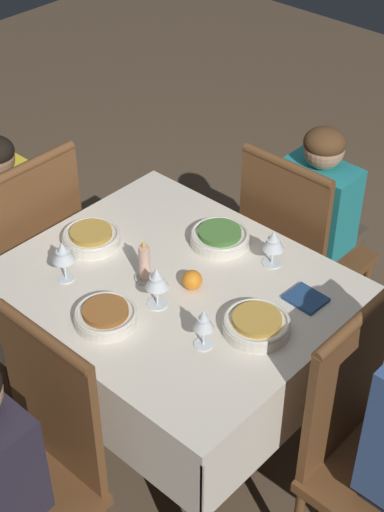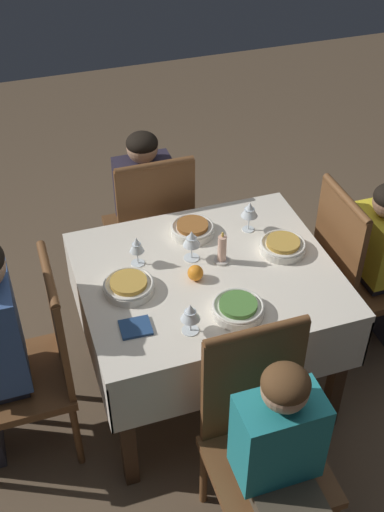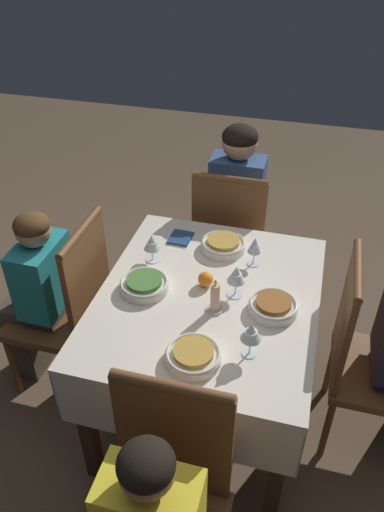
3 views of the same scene
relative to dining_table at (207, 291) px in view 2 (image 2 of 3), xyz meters
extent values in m
plane|color=brown|center=(0.00, 0.00, -0.64)|extent=(8.00, 8.00, 0.00)
cube|color=silver|center=(0.00, 0.00, 0.09)|extent=(1.10, 0.93, 0.04)
cube|color=silver|center=(0.00, 0.46, -0.06)|extent=(1.10, 0.01, 0.26)
cube|color=silver|center=(0.00, -0.46, -0.06)|extent=(1.10, 0.01, 0.26)
cube|color=silver|center=(0.55, 0.00, -0.06)|extent=(0.01, 0.93, 0.26)
cube|color=silver|center=(-0.55, 0.00, -0.06)|extent=(0.01, 0.93, 0.26)
cube|color=#3D2616|center=(0.48, 0.40, -0.28)|extent=(0.06, 0.06, 0.72)
cube|color=#3D2616|center=(-0.48, 0.40, -0.28)|extent=(0.06, 0.06, 0.72)
cube|color=#3D2616|center=(0.48, -0.40, -0.28)|extent=(0.06, 0.06, 0.72)
cube|color=#3D2616|center=(-0.48, -0.40, -0.28)|extent=(0.06, 0.06, 0.72)
cube|color=brown|center=(-0.87, -0.05, -0.23)|extent=(0.43, 0.43, 0.04)
cube|color=brown|center=(-0.66, -0.05, 0.06)|extent=(0.03, 0.40, 0.53)
cylinder|color=brown|center=(-0.66, -0.05, 0.32)|extent=(0.04, 0.39, 0.04)
cylinder|color=brown|center=(-0.68, 0.14, -0.45)|extent=(0.03, 0.03, 0.39)
cylinder|color=brown|center=(-0.68, -0.24, -0.45)|extent=(0.03, 0.03, 0.39)
cube|color=brown|center=(-0.02, -0.78, -0.23)|extent=(0.43, 0.43, 0.04)
cube|color=brown|center=(-0.02, -0.58, 0.06)|extent=(0.40, 0.03, 0.53)
cylinder|color=brown|center=(-0.02, -0.58, 0.32)|extent=(0.39, 0.04, 0.04)
cylinder|color=brown|center=(-0.21, -0.59, -0.45)|extent=(0.03, 0.03, 0.39)
cylinder|color=brown|center=(0.17, -0.59, -0.45)|extent=(0.03, 0.03, 0.39)
cube|color=brown|center=(0.87, 0.04, -0.23)|extent=(0.43, 0.43, 0.04)
cube|color=brown|center=(0.66, 0.04, 0.06)|extent=(0.03, 0.40, 0.53)
cylinder|color=brown|center=(0.66, 0.04, 0.32)|extent=(0.04, 0.39, 0.04)
cylinder|color=brown|center=(1.06, 0.23, -0.45)|extent=(0.03, 0.03, 0.39)
cylinder|color=brown|center=(0.68, -0.15, -0.45)|extent=(0.03, 0.03, 0.39)
cylinder|color=brown|center=(0.68, 0.23, -0.45)|extent=(0.03, 0.03, 0.39)
cube|color=brown|center=(-0.07, 0.78, -0.23)|extent=(0.43, 0.43, 0.04)
cube|color=brown|center=(-0.07, 0.58, 0.06)|extent=(0.40, 0.03, 0.53)
cylinder|color=brown|center=(-0.07, 0.58, 0.32)|extent=(0.39, 0.04, 0.04)
cylinder|color=brown|center=(0.12, 0.97, -0.45)|extent=(0.03, 0.03, 0.39)
cylinder|color=brown|center=(-0.26, 0.97, -0.45)|extent=(0.03, 0.03, 0.39)
cylinder|color=brown|center=(0.12, 0.59, -0.45)|extent=(0.03, 0.03, 0.39)
cylinder|color=brown|center=(-0.26, 0.59, -0.45)|extent=(0.03, 0.03, 0.39)
cube|color=#4C4233|center=(-0.02, -0.90, -0.18)|extent=(0.24, 0.31, 0.06)
cube|color=teal|center=(-0.02, -0.81, 0.03)|extent=(0.30, 0.18, 0.36)
sphere|color=tan|center=(-0.02, -0.81, 0.29)|extent=(0.16, 0.16, 0.16)
ellipsoid|color=brown|center=(-0.02, -0.81, 0.32)|extent=(0.16, 0.16, 0.11)
cube|color=yellow|center=(0.90, 0.04, 0.01)|extent=(0.18, 0.30, 0.33)
cube|color=#282833|center=(-0.07, 0.98, -0.43)|extent=(0.23, 0.14, 0.43)
cube|color=#282833|center=(-0.07, 0.90, -0.18)|extent=(0.24, 0.31, 0.06)
cube|color=#282333|center=(-0.07, 0.81, 0.03)|extent=(0.30, 0.18, 0.36)
sphere|color=tan|center=(-0.07, 0.81, 0.29)|extent=(0.16, 0.16, 0.16)
ellipsoid|color=black|center=(-0.07, 0.81, 0.32)|extent=(0.16, 0.16, 0.11)
cylinder|color=silver|center=(-0.35, -0.01, 0.13)|extent=(0.21, 0.21, 0.04)
torus|color=silver|center=(-0.35, -0.01, 0.15)|extent=(0.21, 0.21, 0.01)
cylinder|color=gold|center=(-0.35, -0.01, 0.16)|extent=(0.15, 0.15, 0.02)
cylinder|color=white|center=(-0.27, 0.15, 0.11)|extent=(0.06, 0.06, 0.00)
cylinder|color=white|center=(-0.27, 0.15, 0.15)|extent=(0.01, 0.01, 0.07)
cone|color=white|center=(-0.27, 0.15, 0.22)|extent=(0.06, 0.06, 0.07)
cylinder|color=white|center=(-0.27, 0.15, 0.20)|extent=(0.04, 0.04, 0.03)
cylinder|color=silver|center=(0.03, -0.28, 0.13)|extent=(0.21, 0.21, 0.04)
torus|color=silver|center=(0.03, -0.28, 0.15)|extent=(0.21, 0.21, 0.01)
cylinder|color=#4C7F38|center=(0.03, -0.28, 0.16)|extent=(0.15, 0.15, 0.02)
cylinder|color=white|center=(-0.18, -0.31, 0.11)|extent=(0.07, 0.07, 0.00)
cylinder|color=white|center=(-0.18, -0.31, 0.15)|extent=(0.01, 0.01, 0.06)
cone|color=white|center=(-0.18, -0.31, 0.21)|extent=(0.08, 0.08, 0.07)
cylinder|color=white|center=(-0.18, -0.31, 0.20)|extent=(0.05, 0.05, 0.03)
cylinder|color=silver|center=(0.37, 0.03, 0.13)|extent=(0.21, 0.21, 0.04)
torus|color=silver|center=(0.37, 0.03, 0.15)|extent=(0.20, 0.20, 0.01)
cylinder|color=gold|center=(0.37, 0.03, 0.16)|extent=(0.15, 0.15, 0.02)
cylinder|color=white|center=(0.28, 0.23, 0.11)|extent=(0.06, 0.06, 0.00)
cylinder|color=white|center=(0.28, 0.23, 0.15)|extent=(0.01, 0.01, 0.08)
cone|color=white|center=(0.28, 0.23, 0.23)|extent=(0.08, 0.08, 0.07)
cylinder|color=white|center=(0.28, 0.23, 0.21)|extent=(0.05, 0.05, 0.03)
cylinder|color=silver|center=(0.03, 0.28, 0.13)|extent=(0.20, 0.20, 0.04)
torus|color=silver|center=(0.03, 0.28, 0.15)|extent=(0.20, 0.20, 0.01)
cylinder|color=#995B28|center=(0.03, 0.28, 0.16)|extent=(0.15, 0.15, 0.02)
cylinder|color=white|center=(-0.04, 0.11, 0.11)|extent=(0.07, 0.07, 0.00)
cylinder|color=white|center=(-0.04, 0.11, 0.15)|extent=(0.01, 0.01, 0.07)
cone|color=white|center=(-0.04, 0.11, 0.22)|extent=(0.08, 0.08, 0.07)
cylinder|color=white|center=(-0.04, 0.11, 0.21)|extent=(0.05, 0.05, 0.03)
cylinder|color=beige|center=(0.08, 0.05, 0.12)|extent=(0.07, 0.07, 0.01)
cylinder|color=beige|center=(0.08, 0.05, 0.18)|extent=(0.04, 0.04, 0.13)
ellipsoid|color=#F9C64C|center=(0.08, 0.05, 0.26)|extent=(0.01, 0.01, 0.03)
sphere|color=orange|center=(-0.06, -0.03, 0.14)|extent=(0.07, 0.07, 0.07)
cube|color=navy|center=(-0.38, -0.23, 0.12)|extent=(0.13, 0.11, 0.01)
camera|label=1|loc=(-1.41, 1.44, 1.80)|focal=55.00mm
camera|label=2|loc=(-0.72, -1.97, 1.92)|focal=45.00mm
camera|label=3|loc=(1.57, 0.35, 1.52)|focal=35.00mm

